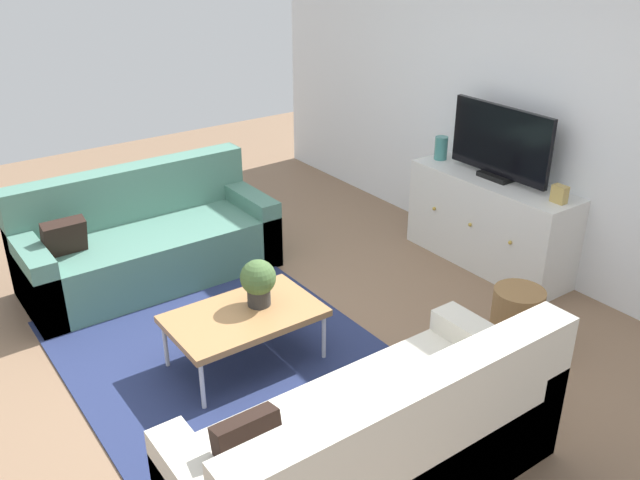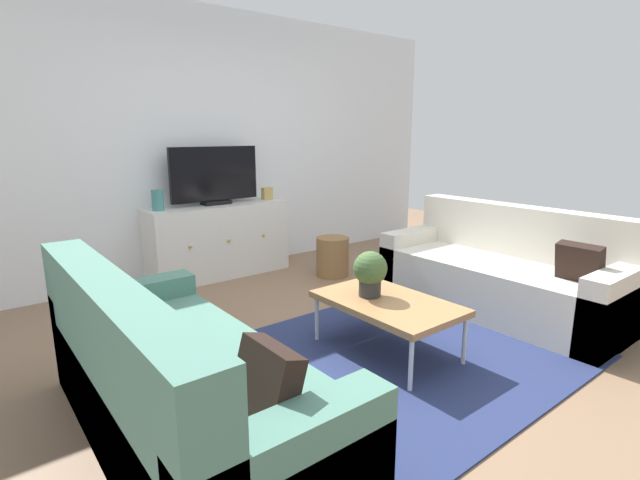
# 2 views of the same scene
# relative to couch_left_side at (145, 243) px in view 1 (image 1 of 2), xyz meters

# --- Properties ---
(ground_plane) EXTENTS (10.00, 10.00, 0.00)m
(ground_plane) POSITION_rel_couch_left_side_xyz_m (1.44, 0.10, -0.29)
(ground_plane) COLOR #84664C
(wall_back) EXTENTS (6.40, 0.12, 2.70)m
(wall_back) POSITION_rel_couch_left_side_xyz_m (1.44, 2.65, 1.06)
(wall_back) COLOR white
(wall_back) RESTS_ON ground_plane
(area_rug) EXTENTS (2.50, 1.90, 0.01)m
(area_rug) POSITION_rel_couch_left_side_xyz_m (1.44, -0.05, -0.28)
(area_rug) COLOR navy
(area_rug) RESTS_ON ground_plane
(couch_left_side) EXTENTS (0.82, 1.94, 0.86)m
(couch_left_side) POSITION_rel_couch_left_side_xyz_m (0.00, 0.00, 0.00)
(couch_left_side) COLOR #4C7A6B
(couch_left_side) RESTS_ON ground_plane
(couch_right_side) EXTENTS (0.82, 1.94, 0.86)m
(couch_right_side) POSITION_rel_couch_left_side_xyz_m (2.87, 0.00, 0.00)
(couch_right_side) COLOR beige
(couch_right_side) RESTS_ON ground_plane
(coffee_table) EXTENTS (0.59, 0.95, 0.38)m
(coffee_table) POSITION_rel_couch_left_side_xyz_m (1.50, 0.04, 0.06)
(coffee_table) COLOR #A37547
(coffee_table) RESTS_ON ground_plane
(potted_plant) EXTENTS (0.23, 0.23, 0.31)m
(potted_plant) POSITION_rel_couch_left_side_xyz_m (1.47, 0.17, 0.26)
(potted_plant) COLOR #2D2D2D
(potted_plant) RESTS_ON coffee_table
(tv_console) EXTENTS (1.44, 0.47, 0.75)m
(tv_console) POSITION_rel_couch_left_side_xyz_m (1.44, 2.37, 0.09)
(tv_console) COLOR silver
(tv_console) RESTS_ON ground_plane
(flat_screen_tv) EXTENTS (0.93, 0.16, 0.58)m
(flat_screen_tv) POSITION_rel_couch_left_side_xyz_m (1.44, 2.39, 0.75)
(flat_screen_tv) COLOR black
(flat_screen_tv) RESTS_ON tv_console
(glass_vase) EXTENTS (0.11, 0.11, 0.20)m
(glass_vase) POSITION_rel_couch_left_side_xyz_m (0.84, 2.37, 0.56)
(glass_vase) COLOR teal
(glass_vase) RESTS_ON tv_console
(mantel_clock) EXTENTS (0.11, 0.07, 0.13)m
(mantel_clock) POSITION_rel_couch_left_side_xyz_m (2.05, 2.37, 0.53)
(mantel_clock) COLOR tan
(mantel_clock) RESTS_ON tv_console
(wicker_basket) EXTENTS (0.34, 0.34, 0.41)m
(wicker_basket) POSITION_rel_couch_left_side_xyz_m (2.36, 1.63, -0.08)
(wicker_basket) COLOR olive
(wicker_basket) RESTS_ON ground_plane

